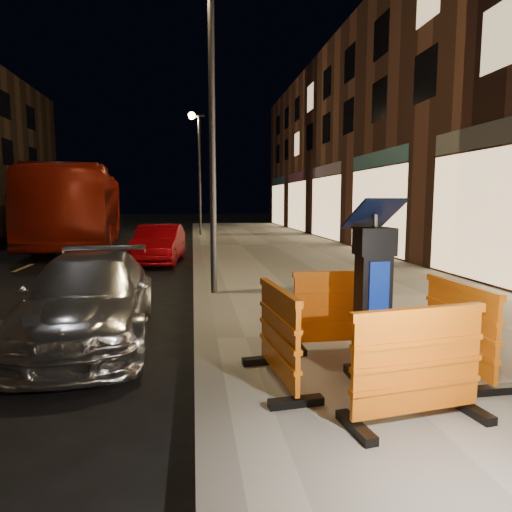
{
  "coord_description": "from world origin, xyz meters",
  "views": [
    {
      "loc": [
        -0.14,
        -5.77,
        1.94
      ],
      "look_at": [
        0.8,
        1.0,
        1.1
      ],
      "focal_mm": 32.0,
      "sensor_mm": 36.0,
      "label": 1
    }
  ],
  "objects": [
    {
      "name": "barrier_bldgside",
      "position": [
        2.57,
        -1.52,
        0.62
      ],
      "size": [
        0.54,
        1.23,
        0.95
      ],
      "primitive_type": "cube",
      "rotation": [
        0.0,
        0.0,
        1.6
      ],
      "color": "orange",
      "rests_on": "sidewalk"
    },
    {
      "name": "barrier_kerbside",
      "position": [
        0.67,
        -1.52,
        0.62
      ],
      "size": [
        0.62,
        1.26,
        0.95
      ],
      "primitive_type": "cube",
      "rotation": [
        0.0,
        0.0,
        1.67
      ],
      "color": "orange",
      "rests_on": "sidewalk"
    },
    {
      "name": "barrier_back",
      "position": [
        1.62,
        -0.57,
        0.62
      ],
      "size": [
        1.23,
        0.52,
        0.95
      ],
      "primitive_type": "cube",
      "rotation": [
        0.0,
        0.0,
        0.01
      ],
      "color": "orange",
      "rests_on": "sidewalk"
    },
    {
      "name": "car_red",
      "position": [
        -1.18,
        8.46,
        0.0
      ],
      "size": [
        1.54,
        3.69,
        1.19
      ],
      "primitive_type": "imported",
      "rotation": [
        0.0,
        0.0,
        -0.08
      ],
      "color": "#A10710",
      "rests_on": "ground"
    },
    {
      "name": "bus_doubledecker",
      "position": [
        -4.84,
        14.4,
        0.0
      ],
      "size": [
        4.03,
        11.96,
        3.27
      ],
      "primitive_type": "imported",
      "rotation": [
        0.0,
        0.0,
        0.11
      ],
      "color": "#9A1A0C",
      "rests_on": "ground"
    },
    {
      "name": "barrier_front",
      "position": [
        1.62,
        -2.47,
        0.62
      ],
      "size": [
        1.28,
        0.68,
        0.95
      ],
      "primitive_type": "cube",
      "rotation": [
        0.0,
        0.0,
        0.15
      ],
      "color": "orange",
      "rests_on": "sidewalk"
    },
    {
      "name": "kerb",
      "position": [
        0.0,
        0.0,
        0.07
      ],
      "size": [
        0.3,
        60.0,
        0.15
      ],
      "primitive_type": "cube",
      "color": "slate",
      "rests_on": "ground"
    },
    {
      "name": "car_silver",
      "position": [
        -1.58,
        0.69,
        0.0
      ],
      "size": [
        1.88,
        4.14,
        1.17
      ],
      "primitive_type": "imported",
      "rotation": [
        0.0,
        0.0,
        0.06
      ],
      "color": "silver",
      "rests_on": "ground"
    },
    {
      "name": "parking_kiosk",
      "position": [
        1.62,
        -1.52,
        1.0
      ],
      "size": [
        0.57,
        0.57,
        1.7
      ],
      "primitive_type": "cube",
      "rotation": [
        0.0,
        0.0,
        0.07
      ],
      "color": "black",
      "rests_on": "sidewalk"
    },
    {
      "name": "street_lamp_mid",
      "position": [
        0.25,
        3.0,
        3.15
      ],
      "size": [
        0.12,
        0.12,
        6.0
      ],
      "primitive_type": "cylinder",
      "color": "#3F3F44",
      "rests_on": "sidewalk"
    },
    {
      "name": "sidewalk",
      "position": [
        3.0,
        0.0,
        0.07
      ],
      "size": [
        6.0,
        60.0,
        0.15
      ],
      "primitive_type": "cube",
      "color": "gray",
      "rests_on": "ground"
    },
    {
      "name": "street_lamp_far",
      "position": [
        0.25,
        18.0,
        3.15
      ],
      "size": [
        0.12,
        0.12,
        6.0
      ],
      "primitive_type": "cylinder",
      "color": "#3F3F44",
      "rests_on": "sidewalk"
    },
    {
      "name": "ground_plane",
      "position": [
        0.0,
        0.0,
        0.0
      ],
      "size": [
        120.0,
        120.0,
        0.0
      ],
      "primitive_type": "plane",
      "color": "black",
      "rests_on": "ground"
    }
  ]
}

